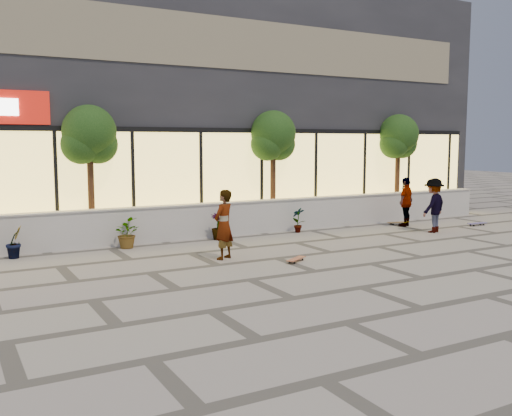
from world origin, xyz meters
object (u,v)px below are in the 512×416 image
tree_midwest (89,138)px  skateboard_right_near (398,222)px  skater_center (224,225)px  skateboard_center (296,259)px  tree_east (398,139)px  skater_right_far (434,205)px  tree_mideast (273,139)px  skater_right_near (406,202)px  skateboard_right_far (477,223)px

tree_midwest → skateboard_right_near: bearing=-8.4°
skater_center → skateboard_center: skater_center is taller
tree_east → tree_midwest: bearing=180.0°
tree_midwest → skateboard_center: tree_midwest is taller
skater_center → skateboard_right_near: 8.29m
skater_right_far → tree_east: bearing=-132.1°
tree_mideast → skateboard_right_near: (4.21, -1.50, -2.91)m
tree_east → skateboard_right_near: (-1.29, -1.50, -2.91)m
tree_midwest → skater_right_near: tree_midwest is taller
tree_east → skater_center: size_ratio=2.27×
tree_mideast → skater_right_far: bearing=-39.6°
tree_east → skater_right_near: tree_east is taller
skater_center → tree_mideast: bearing=-165.1°
skater_right_near → skateboard_center: 7.19m
skateboard_center → skateboard_right_far: skateboard_right_far is taller
tree_midwest → skater_center: bearing=-59.2°
tree_east → skater_center: 10.19m
skater_right_near → skater_right_far: 1.38m
skater_right_near → tree_mideast: bearing=-51.0°
skateboard_center → skateboard_right_far: size_ratio=0.90×
skater_center → skater_right_far: size_ratio=0.99×
skater_center → skateboard_center: 1.96m
skater_right_far → skateboard_right_far: 2.59m
skateboard_center → skateboard_right_near: size_ratio=0.88×
tree_east → skateboard_right_far: 4.28m
tree_midwest → skater_center: size_ratio=2.27×
tree_mideast → skateboard_right_far: bearing=-24.9°
skater_center → skateboard_right_far: size_ratio=2.19×
skater_right_far → skateboard_right_far: bearing=169.6°
tree_midwest → skater_center: (2.31, -3.87, -2.12)m
skater_right_near → skater_right_far: skater_right_far is taller
tree_midwest → skateboard_right_far: 13.13m
tree_east → skater_right_near: size_ratio=2.33×
tree_east → skater_right_far: (-1.50, -3.31, -2.12)m
skater_center → skateboard_right_far: bearing=153.5°
tree_mideast → skater_center: size_ratio=2.27×
skater_center → skateboard_right_near: (7.90, 2.37, -0.78)m
skater_center → tree_midwest: bearing=-90.6°
skater_right_near → skateboard_right_far: skater_right_near is taller
skater_right_near → skateboard_right_far: bearing=129.4°
tree_midwest → skateboard_right_near: tree_midwest is taller
skater_right_near → skater_right_far: (-0.13, -1.38, 0.02)m
skateboard_center → skateboard_right_near: skateboard_right_near is taller
skater_right_far → skateboard_right_far: size_ratio=2.20×
tree_midwest → skater_right_far: (10.00, -3.31, -2.12)m
skateboard_right_near → skater_right_near: bearing=-87.5°
tree_east → skateboard_center: 9.73m
tree_east → skater_right_near: (-1.37, -1.93, -2.14)m
skater_center → skateboard_right_far: skater_center is taller
skater_center → skateboard_right_near: skater_center is taller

